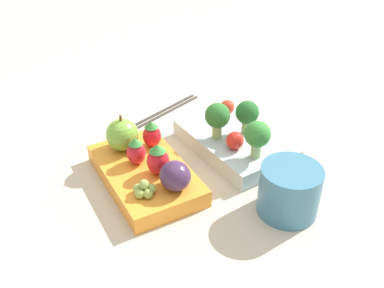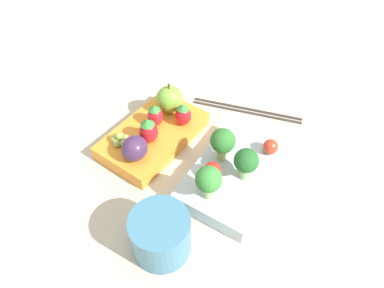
% 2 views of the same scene
% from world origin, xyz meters
% --- Properties ---
extents(ground_plane, '(4.00, 4.00, 0.00)m').
position_xyz_m(ground_plane, '(0.00, 0.00, 0.00)').
color(ground_plane, '#BCB29E').
extents(bento_box_savoury, '(0.19, 0.13, 0.03)m').
position_xyz_m(bento_box_savoury, '(0.01, 0.08, 0.01)').
color(bento_box_savoury, silver).
rests_on(bento_box_savoury, ground_plane).
extents(bento_box_fruit, '(0.20, 0.13, 0.03)m').
position_xyz_m(bento_box_fruit, '(-0.00, -0.08, 0.01)').
color(bento_box_fruit, orange).
rests_on(bento_box_fruit, ground_plane).
extents(broccoli_floret_0, '(0.04, 0.04, 0.06)m').
position_xyz_m(broccoli_floret_0, '(-0.00, 0.05, 0.06)').
color(broccoli_floret_0, '#93B770').
rests_on(broccoli_floret_0, bento_box_savoury).
extents(broccoli_floret_1, '(0.04, 0.04, 0.06)m').
position_xyz_m(broccoli_floret_1, '(0.02, 0.10, 0.06)').
color(broccoli_floret_1, '#93B770').
rests_on(broccoli_floret_1, bento_box_savoury).
extents(broccoli_floret_2, '(0.04, 0.04, 0.06)m').
position_xyz_m(broccoli_floret_2, '(0.07, 0.07, 0.06)').
color(broccoli_floret_2, '#93B770').
rests_on(broccoli_floret_2, bento_box_savoury).
extents(cherry_tomato_0, '(0.03, 0.03, 0.03)m').
position_xyz_m(cherry_tomato_0, '(0.04, 0.06, 0.04)').
color(cherry_tomato_0, red).
rests_on(cherry_tomato_0, bento_box_savoury).
extents(cherry_tomato_1, '(0.02, 0.02, 0.02)m').
position_xyz_m(cherry_tomato_1, '(-0.05, 0.12, 0.04)').
color(cherry_tomato_1, red).
rests_on(cherry_tomato_1, bento_box_savoury).
extents(apple, '(0.05, 0.05, 0.06)m').
position_xyz_m(apple, '(-0.06, -0.08, 0.05)').
color(apple, '#70A838').
rests_on(apple, bento_box_fruit).
extents(strawberry_0, '(0.03, 0.03, 0.04)m').
position_xyz_m(strawberry_0, '(-0.04, -0.04, 0.05)').
color(strawberry_0, red).
rests_on(strawberry_0, bento_box_fruit).
extents(strawberry_1, '(0.03, 0.03, 0.04)m').
position_xyz_m(strawberry_1, '(-0.02, -0.08, 0.05)').
color(strawberry_1, red).
rests_on(strawberry_1, bento_box_fruit).
extents(strawberry_2, '(0.03, 0.03, 0.05)m').
position_xyz_m(strawberry_2, '(0.02, -0.07, 0.05)').
color(strawberry_2, red).
rests_on(strawberry_2, bento_box_fruit).
extents(plum, '(0.04, 0.04, 0.04)m').
position_xyz_m(plum, '(0.06, -0.07, 0.05)').
color(plum, '#42284C').
rests_on(plum, bento_box_fruit).
extents(grape_cluster, '(0.03, 0.03, 0.02)m').
position_xyz_m(grape_cluster, '(0.05, -0.11, 0.03)').
color(grape_cluster, '#8EA84C').
rests_on(grape_cluster, bento_box_fruit).
extents(drinking_cup, '(0.08, 0.08, 0.07)m').
position_xyz_m(drinking_cup, '(0.16, 0.04, 0.03)').
color(drinking_cup, teal).
rests_on(drinking_cup, ground_plane).
extents(chopsticks_pair, '(0.06, 0.21, 0.01)m').
position_xyz_m(chopsticks_pair, '(-0.15, 0.03, 0.00)').
color(chopsticks_pair, '#332D28').
rests_on(chopsticks_pair, ground_plane).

